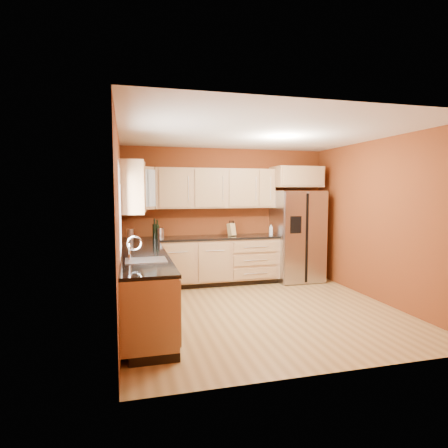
# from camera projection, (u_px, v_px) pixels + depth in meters

# --- Properties ---
(floor) EXTENTS (4.00, 4.00, 0.00)m
(floor) POSITION_uv_depth(u_px,v_px,m) (261.00, 310.00, 5.58)
(floor) COLOR olive
(floor) RESTS_ON ground
(ceiling) EXTENTS (4.00, 4.00, 0.00)m
(ceiling) POSITION_uv_depth(u_px,v_px,m) (262.00, 133.00, 5.35)
(ceiling) COLOR silver
(ceiling) RESTS_ON wall_back
(wall_back) EXTENTS (4.00, 0.04, 2.60)m
(wall_back) POSITION_uv_depth(u_px,v_px,m) (226.00, 215.00, 7.39)
(wall_back) COLOR maroon
(wall_back) RESTS_ON floor
(wall_front) EXTENTS (4.00, 0.04, 2.60)m
(wall_front) POSITION_uv_depth(u_px,v_px,m) (335.00, 241.00, 3.53)
(wall_front) COLOR maroon
(wall_front) RESTS_ON floor
(wall_left) EXTENTS (0.04, 4.00, 2.60)m
(wall_left) POSITION_uv_depth(u_px,v_px,m) (120.00, 227.00, 4.96)
(wall_left) COLOR maroon
(wall_left) RESTS_ON floor
(wall_right) EXTENTS (0.04, 4.00, 2.60)m
(wall_right) POSITION_uv_depth(u_px,v_px,m) (380.00, 221.00, 5.96)
(wall_right) COLOR maroon
(wall_right) RESTS_ON floor
(base_cabinets_back) EXTENTS (2.90, 0.60, 0.88)m
(base_cabinets_back) POSITION_uv_depth(u_px,v_px,m) (202.00, 262.00, 7.04)
(base_cabinets_back) COLOR #A98052
(base_cabinets_back) RESTS_ON floor
(base_cabinets_left) EXTENTS (0.60, 2.80, 0.88)m
(base_cabinets_left) POSITION_uv_depth(u_px,v_px,m) (144.00, 289.00, 5.11)
(base_cabinets_left) COLOR #A98052
(base_cabinets_left) RESTS_ON floor
(countertop_back) EXTENTS (2.90, 0.62, 0.04)m
(countertop_back) POSITION_uv_depth(u_px,v_px,m) (202.00, 238.00, 6.99)
(countertop_back) COLOR black
(countertop_back) RESTS_ON base_cabinets_back
(countertop_left) EXTENTS (0.62, 2.80, 0.04)m
(countertop_left) POSITION_uv_depth(u_px,v_px,m) (144.00, 255.00, 5.07)
(countertop_left) COLOR black
(countertop_left) RESTS_ON base_cabinets_left
(upper_cabinets_back) EXTENTS (2.30, 0.33, 0.75)m
(upper_cabinets_back) POSITION_uv_depth(u_px,v_px,m) (216.00, 188.00, 7.12)
(upper_cabinets_back) COLOR #A98052
(upper_cabinets_back) RESTS_ON wall_back
(upper_cabinets_left) EXTENTS (0.33, 1.35, 0.75)m
(upper_cabinets_left) POSITION_uv_depth(u_px,v_px,m) (131.00, 188.00, 5.65)
(upper_cabinets_left) COLOR #A98052
(upper_cabinets_left) RESTS_ON wall_left
(corner_upper_cabinet) EXTENTS (0.67, 0.67, 0.75)m
(corner_upper_cabinet) POSITION_uv_depth(u_px,v_px,m) (140.00, 188.00, 6.61)
(corner_upper_cabinet) COLOR #A98052
(corner_upper_cabinet) RESTS_ON wall_back
(over_fridge_cabinet) EXTENTS (0.92, 0.60, 0.40)m
(over_fridge_cabinet) POSITION_uv_depth(u_px,v_px,m) (296.00, 177.00, 7.37)
(over_fridge_cabinet) COLOR #A98052
(over_fridge_cabinet) RESTS_ON wall_back
(refrigerator) EXTENTS (0.90, 0.75, 1.78)m
(refrigerator) POSITION_uv_depth(u_px,v_px,m) (297.00, 236.00, 7.40)
(refrigerator) COLOR silver
(refrigerator) RESTS_ON floor
(window) EXTENTS (0.03, 0.90, 1.00)m
(window) POSITION_uv_depth(u_px,v_px,m) (120.00, 210.00, 4.46)
(window) COLOR white
(window) RESTS_ON wall_left
(sink_faucet) EXTENTS (0.50, 0.42, 0.30)m
(sink_faucet) POSITION_uv_depth(u_px,v_px,m) (146.00, 249.00, 4.58)
(sink_faucet) COLOR white
(sink_faucet) RESTS_ON countertop_left
(canister_left) EXTENTS (0.12, 0.12, 0.18)m
(canister_left) POSITION_uv_depth(u_px,v_px,m) (130.00, 234.00, 6.63)
(canister_left) COLOR silver
(canister_left) RESTS_ON countertop_back
(canister_right) EXTENTS (0.13, 0.13, 0.19)m
(canister_right) POSITION_uv_depth(u_px,v_px,m) (161.00, 233.00, 6.72)
(canister_right) COLOR silver
(canister_right) RESTS_ON countertop_back
(wine_bottle_a) EXTENTS (0.09, 0.09, 0.34)m
(wine_bottle_a) POSITION_uv_depth(u_px,v_px,m) (157.00, 229.00, 6.75)
(wine_bottle_a) COLOR black
(wine_bottle_a) RESTS_ON countertop_back
(wine_bottle_b) EXTENTS (0.09, 0.09, 0.36)m
(wine_bottle_b) POSITION_uv_depth(u_px,v_px,m) (155.00, 229.00, 6.75)
(wine_bottle_b) COLOR black
(wine_bottle_b) RESTS_ON countertop_back
(knife_block) EXTENTS (0.15, 0.15, 0.24)m
(knife_block) POSITION_uv_depth(u_px,v_px,m) (231.00, 230.00, 7.16)
(knife_block) COLOR tan
(knife_block) RESTS_ON countertop_back
(soap_dispenser) EXTENTS (0.08, 0.08, 0.20)m
(soap_dispenser) POSITION_uv_depth(u_px,v_px,m) (271.00, 230.00, 7.26)
(soap_dispenser) COLOR white
(soap_dispenser) RESTS_ON countertop_back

